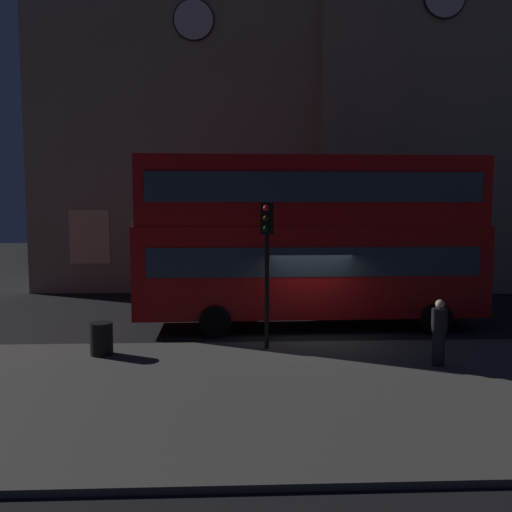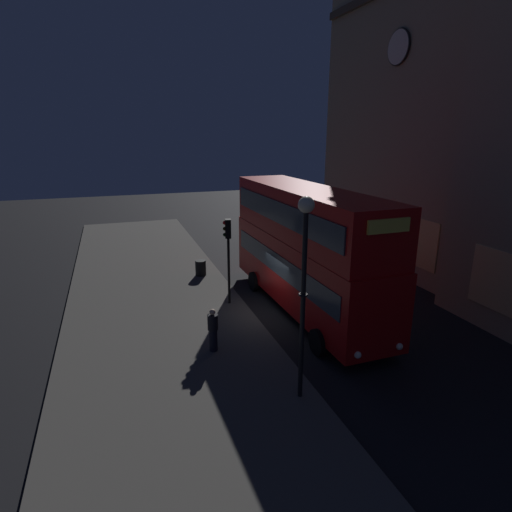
# 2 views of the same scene
# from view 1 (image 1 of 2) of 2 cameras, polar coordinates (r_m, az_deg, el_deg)

# --- Properties ---
(ground_plane) EXTENTS (80.00, 80.00, 0.00)m
(ground_plane) POSITION_cam_1_polar(r_m,az_deg,el_deg) (16.78, 5.81, -8.48)
(ground_plane) COLOR black
(sidewalk_slab) EXTENTS (44.00, 7.88, 0.12)m
(sidewalk_slab) POSITION_cam_1_polar(r_m,az_deg,el_deg) (12.13, 9.21, -13.79)
(sidewalk_slab) COLOR #4C4944
(sidewalk_slab) RESTS_ON ground
(building_with_clock) EXTENTS (13.80, 8.56, 18.95)m
(building_with_clock) POSITION_cam_1_polar(r_m,az_deg,el_deg) (29.26, -7.16, 16.20)
(building_with_clock) COLOR tan
(building_with_clock) RESTS_ON ground
(building_plain_facade) EXTENTS (12.72, 10.16, 18.82)m
(building_plain_facade) POSITION_cam_1_polar(r_m,az_deg,el_deg) (30.82, 17.66, 15.32)
(building_plain_facade) COLOR tan
(building_plain_facade) RESTS_ON ground
(double_decker_bus) EXTENTS (11.31, 3.00, 5.52)m
(double_decker_bus) POSITION_cam_1_polar(r_m,az_deg,el_deg) (17.70, 5.66, 2.36)
(double_decker_bus) COLOR #B20F0F
(double_decker_bus) RESTS_ON ground
(traffic_light_near_kerb) EXTENTS (0.37, 0.39, 3.97)m
(traffic_light_near_kerb) POSITION_cam_1_polar(r_m,az_deg,el_deg) (14.50, 1.15, 1.26)
(traffic_light_near_kerb) COLOR black
(traffic_light_near_kerb) RESTS_ON sidewalk_slab
(pedestrian) EXTENTS (0.38, 0.38, 1.63)m
(pedestrian) POSITION_cam_1_polar(r_m,az_deg,el_deg) (14.01, 18.69, -7.58)
(pedestrian) COLOR black
(pedestrian) RESTS_ON sidewalk_slab
(litter_bin) EXTENTS (0.59, 0.59, 0.85)m
(litter_bin) POSITION_cam_1_polar(r_m,az_deg,el_deg) (14.85, -15.95, -8.36)
(litter_bin) COLOR black
(litter_bin) RESTS_ON sidewalk_slab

